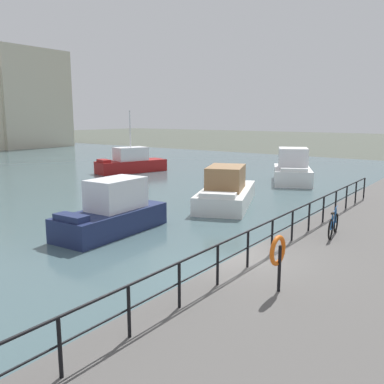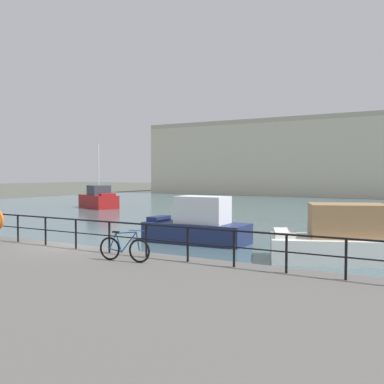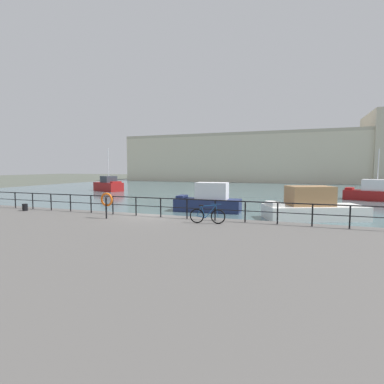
{
  "view_description": "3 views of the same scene",
  "coord_description": "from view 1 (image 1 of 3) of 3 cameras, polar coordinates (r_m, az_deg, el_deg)",
  "views": [
    {
      "loc": [
        -10.53,
        -6.07,
        4.94
      ],
      "look_at": [
        3.03,
        3.89,
        1.87
      ],
      "focal_mm": 38.75,
      "sensor_mm": 36.0,
      "label": 1
    },
    {
      "loc": [
        12.88,
        -12.63,
        3.46
      ],
      "look_at": [
        1.5,
        6.32,
        2.55
      ],
      "focal_mm": 43.19,
      "sensor_mm": 36.0,
      "label": 2
    },
    {
      "loc": [
        7.92,
        -15.27,
        3.49
      ],
      "look_at": [
        0.86,
        4.61,
        1.73
      ],
      "focal_mm": 27.28,
      "sensor_mm": 36.0,
      "label": 3
    }
  ],
  "objects": [
    {
      "name": "parked_bicycle",
      "position": [
        15.55,
        18.87,
        -4.36
      ],
      "size": [
        1.76,
        0.3,
        0.98
      ],
      "rotation": [
        0.0,
        0.0,
        0.14
      ],
      "color": "black",
      "rests_on": "quay_promenade"
    },
    {
      "name": "moored_cabin_cruiser",
      "position": [
        32.18,
        13.64,
        2.99
      ],
      "size": [
        6.04,
        4.73,
        2.63
      ],
      "rotation": [
        0.0,
        0.0,
        3.59
      ],
      "color": "white",
      "rests_on": "water_basin"
    },
    {
      "name": "ground_plane",
      "position": [
        13.12,
        5.99,
        -11.84
      ],
      "size": [
        240.0,
        240.0,
        0.0
      ],
      "primitive_type": "plane",
      "color": "#4C5147"
    },
    {
      "name": "life_ring_stand",
      "position": [
        10.25,
        11.74,
        -8.15
      ],
      "size": [
        0.75,
        0.16,
        1.4
      ],
      "color": "black",
      "rests_on": "quay_promenade"
    },
    {
      "name": "moored_red_daysailer",
      "position": [
        18.16,
        -10.87,
        -2.76
      ],
      "size": [
        5.29,
        2.34,
        2.31
      ],
      "rotation": [
        0.0,
        0.0,
        3.2
      ],
      "color": "navy",
      "rests_on": "water_basin"
    },
    {
      "name": "moored_small_launch",
      "position": [
        23.31,
        4.72,
        0.14
      ],
      "size": [
        7.03,
        4.9,
        2.25
      ],
      "rotation": [
        0.0,
        0.0,
        3.54
      ],
      "color": "white",
      "rests_on": "water_basin"
    },
    {
      "name": "quay_railing",
      "position": [
        11.75,
        7.71,
        -6.84
      ],
      "size": [
        25.01,
        0.07,
        1.08
      ],
      "color": "black",
      "rests_on": "quay_promenade"
    },
    {
      "name": "moored_blue_motorboat",
      "position": [
        37.72,
        -8.41,
        4.04
      ],
      "size": [
        6.62,
        3.9,
        5.47
      ],
      "rotation": [
        0.0,
        0.0,
        2.83
      ],
      "color": "maroon",
      "rests_on": "water_basin"
    }
  ]
}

